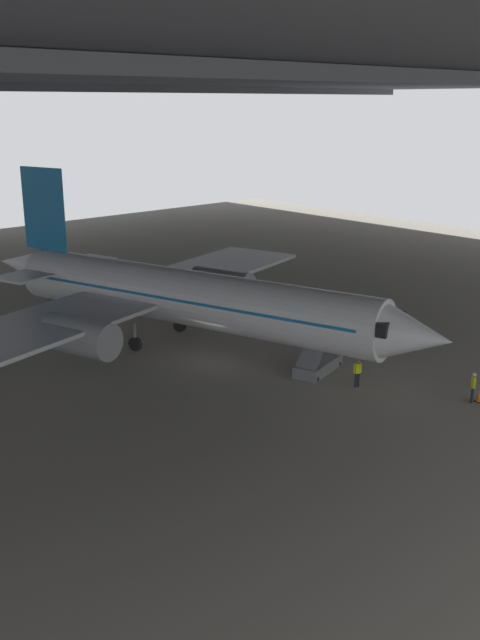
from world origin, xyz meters
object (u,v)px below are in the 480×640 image
at_px(traffic_cone_orange, 479,397).
at_px(baggage_tug, 166,299).
at_px(airplane_main, 181,296).
at_px(crew_worker_by_stairs, 357,371).
at_px(boarding_stairs, 319,360).
at_px(crew_worker_near_nose, 473,385).

distance_m(traffic_cone_orange, baggage_tug, 26.73).
bearing_deg(baggage_tug, traffic_cone_orange, -88.23).
distance_m(airplane_main, baggage_tug, 10.45).
relative_size(traffic_cone_orange, baggage_tug, 0.24).
height_order(airplane_main, baggage_tug, airplane_main).
bearing_deg(crew_worker_by_stairs, baggage_tug, 83.62).
bearing_deg(airplane_main, boarding_stairs, -71.33).
height_order(boarding_stairs, baggage_tug, boarding_stairs).
bearing_deg(boarding_stairs, crew_worker_by_stairs, -95.20).
height_order(crew_worker_by_stairs, traffic_cone_orange, crew_worker_by_stairs).
bearing_deg(traffic_cone_orange, boarding_stairs, 107.99).
bearing_deg(baggage_tug, airplane_main, -120.96).
relative_size(airplane_main, crew_worker_by_stairs, 20.80).
xyz_separation_m(boarding_stairs, traffic_cone_orange, (2.88, -8.88, -0.43)).
bearing_deg(airplane_main, crew_worker_by_stairs, -77.10).
bearing_deg(airplane_main, crew_worker_near_nose, -72.43).
relative_size(boarding_stairs, baggage_tug, 1.84).
height_order(boarding_stairs, crew_worker_near_nose, boarding_stairs).
height_order(airplane_main, boarding_stairs, airplane_main).
xyz_separation_m(airplane_main, baggage_tug, (5.17, 8.62, -2.84)).
bearing_deg(baggage_tug, crew_worker_near_nose, -88.94).
bearing_deg(baggage_tug, boarding_stairs, -96.58).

